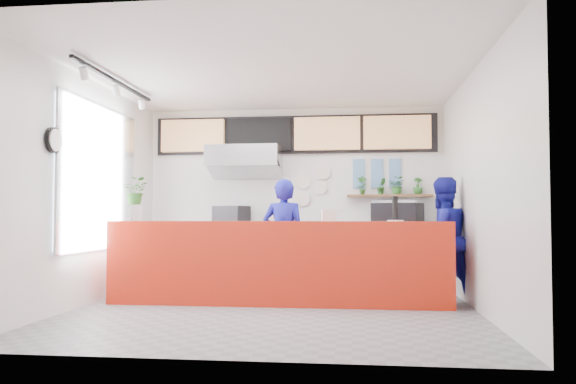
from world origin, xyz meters
The scene contains 46 objects.
floor centered at (0.00, 0.00, 0.00)m, with size 5.00×5.00×0.00m, color slate.
ceiling centered at (0.00, 0.00, 3.00)m, with size 5.00×5.00×0.00m, color silver.
wall_back centered at (0.00, 2.50, 1.50)m, with size 5.00×5.00×0.00m, color white.
wall_left centered at (-2.50, 0.00, 1.50)m, with size 5.00×5.00×0.00m, color white.
wall_right centered at (2.50, 0.00, 1.50)m, with size 5.00×5.00×0.00m, color white.
service_counter centered at (0.00, 0.40, 0.55)m, with size 4.50×0.60×1.10m, color #B71E0D.
cream_band centered at (0.00, 2.49, 2.60)m, with size 5.00×0.02×0.80m, color beige.
prep_bench centered at (-0.80, 2.20, 0.45)m, with size 1.80×0.60×0.90m, color #B2B5BA.
panini_oven centered at (-1.02, 2.20, 1.12)m, with size 0.48×0.48×0.43m, color black.
extraction_hood centered at (-0.80, 2.15, 2.15)m, with size 1.20×0.70×0.35m, color #B2B5BA.
hood_lip centered at (-0.80, 2.15, 1.95)m, with size 1.20×0.70×0.08m, color #B2B5BA.
right_bench centered at (1.50, 2.20, 0.45)m, with size 1.80×0.60×0.90m, color #B2B5BA.
espresso_machine centered at (1.72, 2.20, 1.14)m, with size 0.74×0.53×0.47m, color black.
espresso_tray centered at (1.72, 2.20, 1.38)m, with size 0.71×0.49×0.07m, color #ABADB2.
herb_shelf centered at (1.60, 2.40, 1.50)m, with size 1.40×0.18×0.04m, color brown.
menu_board_far_left centered at (-1.75, 2.38, 2.55)m, with size 1.10×0.10×0.55m, color tan.
menu_board_mid_left centered at (-0.59, 2.38, 2.55)m, with size 1.10×0.10×0.55m, color black.
menu_board_mid_right centered at (0.57, 2.38, 2.55)m, with size 1.10×0.10×0.55m, color tan.
menu_board_far_right centered at (1.73, 2.38, 2.55)m, with size 1.10×0.10×0.55m, color tan.
soffit centered at (0.00, 2.46, 2.55)m, with size 4.80×0.04×0.65m, color black.
window_pane centered at (-2.47, 0.30, 1.70)m, with size 0.04×2.20×1.90m, color silver.
window_frame centered at (-2.45, 0.30, 1.70)m, with size 0.03×2.30×2.00m, color #B2B5BA.
wall_clock_rim centered at (-2.46, -0.90, 2.05)m, with size 0.30×0.30×0.05m, color black.
wall_clock_face centered at (-2.43, -0.90, 2.05)m, with size 0.26×0.26×0.02m, color white.
track_rail centered at (-2.10, 0.00, 2.94)m, with size 0.05×2.40×0.04m, color black.
dec_plate_a centered at (0.15, 2.47, 1.75)m, with size 0.24×0.24×0.03m, color silver.
dec_plate_b centered at (0.45, 2.47, 1.65)m, with size 0.24×0.24×0.03m, color silver.
dec_plate_c centered at (0.15, 2.47, 1.45)m, with size 0.24×0.24×0.03m, color silver.
dec_plate_d centered at (0.50, 2.47, 1.90)m, with size 0.24×0.24×0.03m, color silver.
photo_frame_a centered at (1.10, 2.48, 2.00)m, with size 0.20×0.02×0.25m, color #598CBF.
photo_frame_b centered at (1.40, 2.48, 2.00)m, with size 0.20×0.02×0.25m, color #598CBF.
photo_frame_c centered at (1.70, 2.48, 2.00)m, with size 0.20×0.02×0.25m, color #598CBF.
photo_frame_d centered at (1.10, 2.48, 1.75)m, with size 0.20×0.02×0.25m, color #598CBF.
photo_frame_e centered at (1.40, 2.48, 1.75)m, with size 0.20×0.02×0.25m, color #598CBF.
photo_frame_f centered at (1.70, 2.48, 1.75)m, with size 0.20×0.02×0.25m, color #598CBF.
staff_center centered at (0.02, 0.85, 0.85)m, with size 0.62×0.41×1.69m, color navy.
staff_right centered at (2.22, 0.94, 0.85)m, with size 0.83×0.65×1.71m, color navy.
herb_a centered at (1.15, 2.40, 1.68)m, with size 0.17×0.11×0.32m, color #286122.
herb_b centered at (1.47, 2.40, 1.66)m, with size 0.15×0.12×0.28m, color #286122.
herb_c centered at (1.73, 2.40, 1.67)m, with size 0.27×0.23×0.30m, color #286122.
herb_d centered at (2.06, 2.40, 1.66)m, with size 0.16×0.14×0.28m, color #286122.
glass_vase centered at (-1.94, 0.30, 1.21)m, with size 0.17×0.17×0.21m, color silver.
basil_vase centered at (-1.94, 0.30, 1.51)m, with size 0.34×0.29×0.37m, color #286122.
napkin_holder centered at (0.67, 0.36, 1.18)m, with size 0.17×0.11×0.15m, color silver.
white_plate centered at (1.54, 0.36, 1.11)m, with size 0.21×0.21×0.02m, color silver.
pepper_mill centered at (1.54, 0.36, 1.27)m, with size 0.08×0.08×0.31m, color black.
Camera 1 is at (0.98, -7.02, 1.18)m, focal length 35.00 mm.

